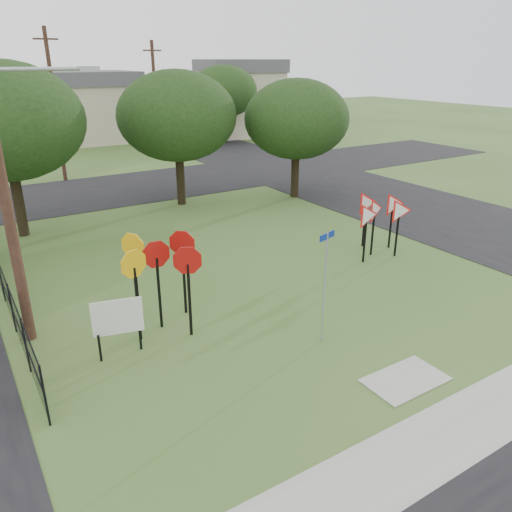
{
  "coord_description": "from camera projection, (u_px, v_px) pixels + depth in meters",
  "views": [
    {
      "loc": [
        -8.44,
        -9.01,
        7.22
      ],
      "look_at": [
        -0.87,
        3.0,
        1.6
      ],
      "focal_mm": 35.0,
      "sensor_mm": 36.0,
      "label": 1
    }
  ],
  "objects": [
    {
      "name": "house_right",
      "position": [
        240.0,
        97.0,
        49.83
      ],
      "size": [
        8.3,
        8.3,
        7.2
      ],
      "color": "beige",
      "rests_on": "ground"
    },
    {
      "name": "fence_run",
      "position": [
        6.0,
        292.0,
        14.79
      ],
      "size": [
        0.05,
        11.55,
        1.5
      ],
      "color": "black",
      "rests_on": "ground"
    },
    {
      "name": "curb_pad",
      "position": [
        405.0,
        380.0,
        12.04
      ],
      "size": [
        2.0,
        1.2,
        0.02
      ],
      "primitive_type": "cube",
      "color": "#97968E",
      "rests_on": "ground"
    },
    {
      "name": "ground",
      "position": [
        339.0,
        336.0,
        13.93
      ],
      "size": [
        140.0,
        140.0,
        0.0
      ],
      "primitive_type": "plane",
      "color": "#365921"
    },
    {
      "name": "tree_near_left",
      "position": [
        4.0,
        122.0,
        20.18
      ],
      "size": [
        6.4,
        6.4,
        7.27
      ],
      "color": "black",
      "rests_on": "ground"
    },
    {
      "name": "tree_near_right",
      "position": [
        297.0,
        119.0,
        26.57
      ],
      "size": [
        5.6,
        5.6,
        6.33
      ],
      "color": "black",
      "rests_on": "ground"
    },
    {
      "name": "info_board",
      "position": [
        118.0,
        319.0,
        12.68
      ],
      "size": [
        1.26,
        0.33,
        1.6
      ],
      "color": "black",
      "rests_on": "ground"
    },
    {
      "name": "stop_sign_cluster",
      "position": [
        159.0,
        263.0,
        13.8
      ],
      "size": [
        2.42,
        2.37,
        2.66
      ],
      "color": "black",
      "rests_on": "ground"
    },
    {
      "name": "far_pole_b",
      "position": [
        156.0,
        100.0,
        37.33
      ],
      "size": [
        1.4,
        0.24,
        8.5
      ],
      "color": "#452B20",
      "rests_on": "ground"
    },
    {
      "name": "tree_far_right",
      "position": [
        224.0,
        91.0,
        44.37
      ],
      "size": [
        6.0,
        6.0,
        6.8
      ],
      "color": "black",
      "rests_on": "ground"
    },
    {
      "name": "street_far",
      "position": [
        116.0,
        189.0,
        29.66
      ],
      "size": [
        60.0,
        8.0,
        0.02
      ],
      "primitive_type": "cube",
      "color": "black",
      "rests_on": "ground"
    },
    {
      "name": "yield_sign_cluster",
      "position": [
        380.0,
        211.0,
        19.28
      ],
      "size": [
        3.02,
        1.75,
        2.36
      ],
      "color": "black",
      "rests_on": "ground"
    },
    {
      "name": "house_mid",
      "position": [
        88.0,
        106.0,
        46.22
      ],
      "size": [
        8.4,
        8.4,
        6.2
      ],
      "color": "beige",
      "rests_on": "ground"
    },
    {
      "name": "street_name_sign",
      "position": [
        325.0,
        282.0,
        13.05
      ],
      "size": [
        0.63,
        0.21,
        3.15
      ],
      "color": "#A0A2A9",
      "rests_on": "ground"
    },
    {
      "name": "tree_near_mid",
      "position": [
        177.0,
        116.0,
        25.05
      ],
      "size": [
        6.0,
        6.0,
        6.8
      ],
      "color": "black",
      "rests_on": "ground"
    },
    {
      "name": "sidewalk",
      "position": [
        470.0,
        422.0,
        10.62
      ],
      "size": [
        30.0,
        1.6,
        0.02
      ],
      "primitive_type": "cube",
      "color": "#97968E",
      "rests_on": "ground"
    },
    {
      "name": "street_right",
      "position": [
        384.0,
        198.0,
        27.74
      ],
      "size": [
        8.0,
        50.0,
        0.02
      ],
      "primitive_type": "cube",
      "color": "black",
      "rests_on": "ground"
    },
    {
      "name": "far_pole_a",
      "position": [
        55.0,
        106.0,
        30.12
      ],
      "size": [
        1.4,
        0.24,
        9.0
      ],
      "color": "#452B20",
      "rests_on": "ground"
    }
  ]
}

